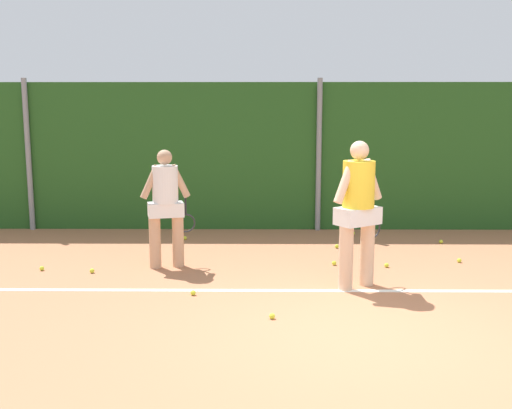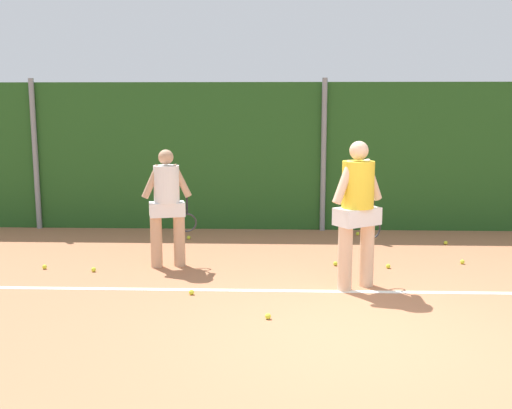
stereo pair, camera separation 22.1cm
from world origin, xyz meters
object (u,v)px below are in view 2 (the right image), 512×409
at_px(tennis_ball_3, 94,270).
at_px(tennis_ball_8, 358,234).
at_px(tennis_ball_4, 340,247).
at_px(tennis_ball_10, 388,266).
at_px(tennis_ball_2, 189,238).
at_px(tennis_ball_1, 446,243).
at_px(tennis_ball_9, 268,316).
at_px(tennis_ball_7, 191,292).
at_px(player_foreground_near, 358,207).
at_px(player_midcourt, 167,202).
at_px(tennis_ball_11, 462,262).
at_px(tennis_ball_6, 335,264).
at_px(tennis_ball_0, 45,267).

distance_m(tennis_ball_3, tennis_ball_8, 4.85).
bearing_deg(tennis_ball_8, tennis_ball_4, -112.31).
bearing_deg(tennis_ball_4, tennis_ball_10, -63.86).
relative_size(tennis_ball_2, tennis_ball_3, 1.00).
bearing_deg(tennis_ball_2, tennis_ball_3, -116.12).
distance_m(tennis_ball_1, tennis_ball_9, 4.79).
distance_m(tennis_ball_2, tennis_ball_7, 3.19).
bearing_deg(player_foreground_near, tennis_ball_3, 136.14).
relative_size(player_midcourt, tennis_ball_11, 26.24).
bearing_deg(tennis_ball_6, tennis_ball_3, -172.55).
xyz_separation_m(player_foreground_near, tennis_ball_3, (-3.66, 0.63, -1.04)).
distance_m(tennis_ball_1, tennis_ball_10, 2.01).
height_order(tennis_ball_7, tennis_ball_10, same).
xyz_separation_m(tennis_ball_3, tennis_ball_9, (2.53, -1.84, 0.00)).
distance_m(player_midcourt, tennis_ball_11, 4.51).
relative_size(tennis_ball_2, tennis_ball_4, 1.00).
height_order(tennis_ball_4, tennis_ball_6, same).
xyz_separation_m(player_midcourt, tennis_ball_0, (-1.78, -0.22, -0.94)).
distance_m(tennis_ball_2, tennis_ball_10, 3.68).
bearing_deg(tennis_ball_6, tennis_ball_1, 35.71).
height_order(tennis_ball_0, tennis_ball_7, same).
xyz_separation_m(tennis_ball_7, tennis_ball_10, (2.70, 1.34, 0.00)).
xyz_separation_m(player_foreground_near, tennis_ball_2, (-2.60, 2.78, -1.04)).
relative_size(player_foreground_near, tennis_ball_0, 29.06).
bearing_deg(player_midcourt, tennis_ball_10, -14.70).
distance_m(tennis_ball_4, tennis_ball_6, 1.09).
height_order(tennis_ball_6, tennis_ball_10, same).
height_order(tennis_ball_3, tennis_ball_4, same).
distance_m(player_midcourt, tennis_ball_0, 2.03).
height_order(player_foreground_near, tennis_ball_9, player_foreground_near).
xyz_separation_m(tennis_ball_2, tennis_ball_10, (3.20, -1.81, 0.00)).
distance_m(tennis_ball_0, tennis_ball_10, 5.02).
distance_m(player_foreground_near, tennis_ball_7, 2.38).
bearing_deg(tennis_ball_1, tennis_ball_0, -164.10).
xyz_separation_m(player_foreground_near, tennis_ball_1, (1.86, 2.53, -1.04)).
bearing_deg(tennis_ball_4, tennis_ball_2, 166.81).
height_order(tennis_ball_1, tennis_ball_6, same).
height_order(tennis_ball_0, tennis_ball_4, same).
xyz_separation_m(player_midcourt, tennis_ball_6, (2.48, 0.12, -0.94)).
bearing_deg(tennis_ball_11, tennis_ball_6, -174.87).
height_order(player_foreground_near, tennis_ball_11, player_foreground_near).
xyz_separation_m(player_midcourt, tennis_ball_7, (0.53, -1.34, -0.94)).
height_order(tennis_ball_0, tennis_ball_11, same).
xyz_separation_m(tennis_ball_7, tennis_ball_9, (0.98, -0.84, 0.00)).
relative_size(player_midcourt, tennis_ball_4, 26.24).
height_order(tennis_ball_1, tennis_ball_3, same).
bearing_deg(tennis_ball_8, tennis_ball_7, -125.39).
bearing_deg(tennis_ball_6, tennis_ball_4, 80.97).
relative_size(player_foreground_near, tennis_ball_9, 29.06).
height_order(tennis_ball_8, tennis_ball_11, same).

